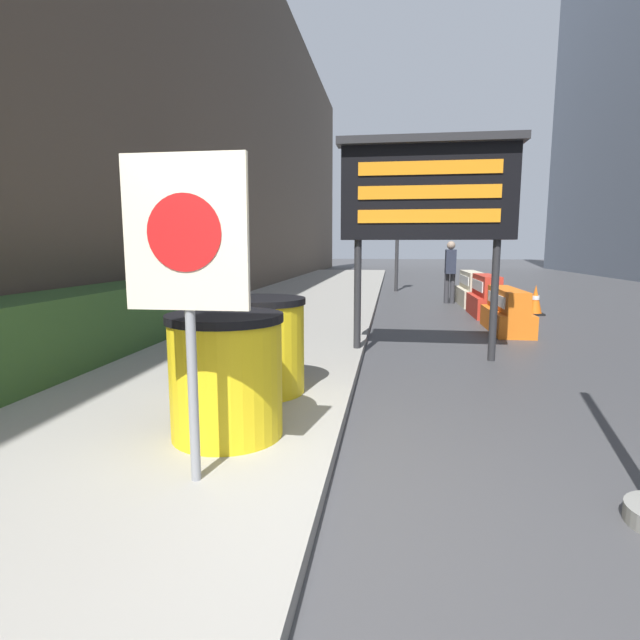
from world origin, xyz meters
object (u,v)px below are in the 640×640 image
(jersey_barrier_orange_near, at_px, (507,313))
(jersey_barrier_red_striped, at_px, (486,298))
(barrel_drum_middle, at_px, (261,345))
(traffic_cone_near, at_px, (535,300))
(pedestrian_worker, at_px, (450,267))
(barrel_drum_foreground, at_px, (226,375))
(jersey_barrier_cream, at_px, (471,290))
(traffic_light_near_curb, at_px, (398,215))
(message_board, at_px, (428,192))
(warning_sign, at_px, (187,255))

(jersey_barrier_orange_near, height_order, jersey_barrier_red_striped, jersey_barrier_red_striped)
(barrel_drum_middle, height_order, traffic_cone_near, barrel_drum_middle)
(jersey_barrier_red_striped, relative_size, traffic_cone_near, 2.41)
(pedestrian_worker, bearing_deg, barrel_drum_foreground, 166.29)
(barrel_drum_middle, relative_size, pedestrian_worker, 0.55)
(barrel_drum_middle, bearing_deg, jersey_barrier_cream, 69.56)
(jersey_barrier_red_striped, height_order, traffic_cone_near, jersey_barrier_red_striped)
(traffic_cone_near, height_order, pedestrian_worker, pedestrian_worker)
(traffic_light_near_curb, bearing_deg, message_board, -88.43)
(jersey_barrier_cream, bearing_deg, pedestrian_worker, 148.83)
(barrel_drum_middle, distance_m, traffic_light_near_curb, 12.99)
(barrel_drum_foreground, relative_size, jersey_barrier_red_striped, 0.57)
(barrel_drum_middle, height_order, message_board, message_board)
(barrel_drum_foreground, distance_m, traffic_light_near_curb, 14.11)
(traffic_light_near_curb, bearing_deg, pedestrian_worker, -68.03)
(jersey_barrier_red_striped, relative_size, pedestrian_worker, 0.97)
(message_board, bearing_deg, barrel_drum_middle, -126.88)
(warning_sign, relative_size, traffic_cone_near, 2.85)
(message_board, bearing_deg, jersey_barrier_orange_near, 56.74)
(message_board, xyz_separation_m, pedestrian_worker, (1.12, 7.01, -1.26))
(jersey_barrier_red_striped, bearing_deg, message_board, -109.71)
(jersey_barrier_cream, height_order, traffic_cone_near, jersey_barrier_cream)
(jersey_barrier_orange_near, bearing_deg, message_board, -123.26)
(jersey_barrier_orange_near, xyz_separation_m, pedestrian_worker, (-0.52, 4.51, 0.65))
(jersey_barrier_orange_near, xyz_separation_m, traffic_cone_near, (1.14, 2.41, -0.01))
(warning_sign, distance_m, jersey_barrier_cream, 11.39)
(message_board, distance_m, traffic_light_near_curb, 10.51)
(warning_sign, xyz_separation_m, jersey_barrier_orange_near, (3.26, 6.66, -1.15))
(traffic_light_near_curb, bearing_deg, jersey_barrier_red_striped, -71.92)
(barrel_drum_middle, bearing_deg, barrel_drum_foreground, -88.36)
(jersey_barrier_red_striped, distance_m, jersey_barrier_cream, 2.11)
(jersey_barrier_cream, distance_m, pedestrian_worker, 0.86)
(warning_sign, xyz_separation_m, jersey_barrier_cream, (3.26, 10.86, -1.10))
(warning_sign, bearing_deg, barrel_drum_foreground, 93.43)
(jersey_barrier_red_striped, distance_m, traffic_cone_near, 1.19)
(jersey_barrier_red_striped, xyz_separation_m, traffic_light_near_curb, (-1.93, 5.91, 2.18))
(jersey_barrier_cream, bearing_deg, barrel_drum_middle, -110.44)
(traffic_light_near_curb, relative_size, pedestrian_worker, 2.11)
(jersey_barrier_orange_near, distance_m, traffic_cone_near, 2.66)
(warning_sign, distance_m, traffic_light_near_curb, 14.76)
(barrel_drum_middle, relative_size, traffic_light_near_curb, 0.26)
(jersey_barrier_orange_near, relative_size, jersey_barrier_cream, 0.91)
(jersey_barrier_orange_near, bearing_deg, jersey_barrier_red_striped, 90.00)
(barrel_drum_middle, xyz_separation_m, jersey_barrier_cream, (3.34, 8.96, -0.20))
(traffic_cone_near, bearing_deg, jersey_barrier_red_striped, -164.11)
(warning_sign, relative_size, traffic_light_near_curb, 0.55)
(jersey_barrier_cream, distance_m, traffic_light_near_curb, 4.79)
(warning_sign, height_order, traffic_light_near_curb, traffic_light_near_curb)
(barrel_drum_foreground, relative_size, barrel_drum_middle, 1.00)
(warning_sign, relative_size, message_board, 0.66)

